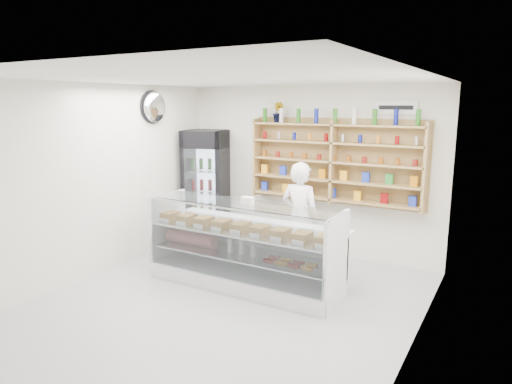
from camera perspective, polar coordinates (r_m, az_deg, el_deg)
The scene contains 8 objects.
room at distance 5.55m, azimuth -3.87°, elevation -0.56°, with size 5.00×5.00×5.00m.
display_counter at distance 6.42m, azimuth -1.48°, elevation -8.80°, with size 2.74×0.82×1.19m.
shop_worker at distance 6.78m, azimuth 5.53°, elevation -3.29°, with size 0.61×0.40×1.68m, color white.
drinks_cooler at distance 8.38m, azimuth -6.19°, elevation 0.76°, with size 0.90×0.89×2.04m.
wall_shelving at distance 7.36m, azimuth 9.66°, elevation 3.73°, with size 2.84×0.28×1.33m.
potted_plant at distance 7.71m, azimuth 2.78°, elevation 9.93°, with size 0.19×0.15×0.34m, color #1E6626.
security_mirror at distance 7.73m, azimuth -12.52°, elevation 10.33°, with size 0.15×0.50×0.50m, color silver.
wall_sign at distance 7.17m, azimuth 17.12°, elevation 10.07°, with size 0.62×0.03×0.20m, color white.
Camera 1 is at (3.05, -4.50, 2.52)m, focal length 32.00 mm.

